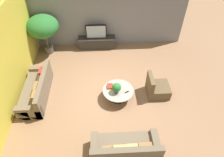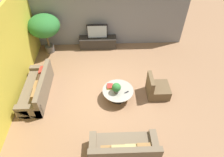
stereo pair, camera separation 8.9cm
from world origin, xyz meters
The scene contains 13 objects.
ground_plane centered at (0.00, 0.00, 0.00)m, with size 24.00×24.00×0.00m, color #8C6647.
back_wall_stone centered at (0.00, 3.26, 1.50)m, with size 7.40×0.12×3.00m, color slate.
side_wall_left centered at (-3.26, 0.20, 1.50)m, with size 0.12×7.40×3.00m, color gold.
media_console centered at (-0.38, 2.94, 0.27)m, with size 1.74×0.50×0.52m.
television centered at (-0.38, 2.94, 0.85)m, with size 0.94×0.13×0.67m.
coffee_table centered at (0.39, -0.34, 0.29)m, with size 1.11×1.11×0.42m.
couch_by_wall centered at (-2.56, -0.07, 0.29)m, with size 0.84×2.18×0.84m.
couch_near_entry centered at (0.43, -2.50, 0.29)m, with size 1.94×0.84×0.84m.
armchair_wicker centered at (1.84, -0.20, 0.27)m, with size 0.80×0.76×0.86m.
potted_palm_tall centered at (-2.63, 2.65, 1.32)m, with size 1.36×1.36×1.83m.
potted_plant_tabletop centered at (0.33, -0.42, 0.63)m, with size 0.32×0.32×0.39m.
book_stack centered at (0.11, -0.17, 0.45)m, with size 0.24×0.26×0.08m.
remote_black centered at (0.69, -0.46, 0.43)m, with size 0.04×0.16×0.02m, color black.
Camera 1 is at (-0.09, -5.14, 5.67)m, focal length 32.00 mm.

